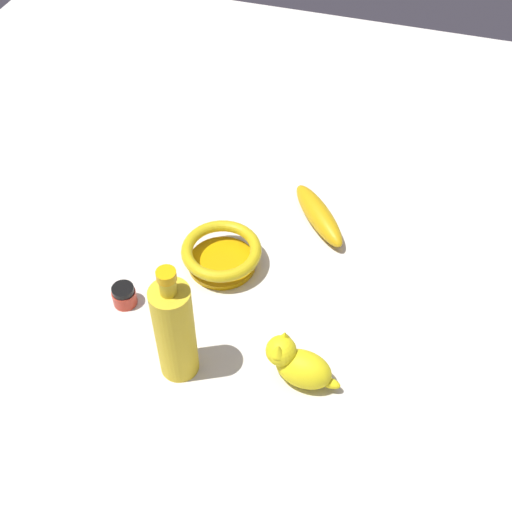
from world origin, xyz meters
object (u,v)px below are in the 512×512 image
Objects in this scene: cat_figurine at (298,364)px; bowl at (222,254)px; nail_polish_jar at (124,295)px; bottle_tall at (175,330)px; banana at (319,215)px.

bowl is at bearing -135.09° from cat_figurine.
nail_polish_jar is 0.19m from bottle_tall.
cat_figurine is at bearing 79.61° from nail_polish_jar.
bottle_tall is (0.10, 0.14, 0.08)m from nail_polish_jar.
bowl reaches higher than nail_polish_jar.
banana is (-0.29, 0.28, 0.00)m from nail_polish_jar.
banana is (-0.39, 0.14, -0.08)m from bottle_tall.
bottle_tall reaches higher than nail_polish_jar.
cat_figurine is at bearing -31.79° from banana.
banana is at bearing -171.94° from cat_figurine.
nail_polish_jar is 0.34× the size of cat_figurine.
bowl reaches higher than banana.
bowl is 0.81× the size of banana.
cat_figurine is 0.20m from bottle_tall.
nail_polish_jar is (0.14, -0.13, -0.01)m from bowl.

